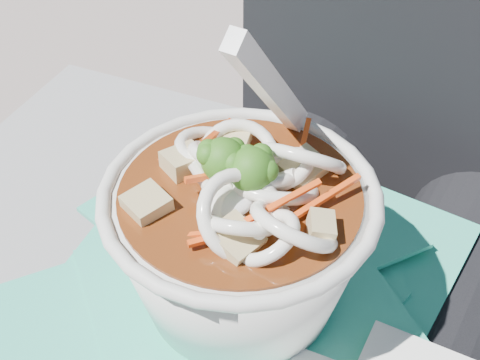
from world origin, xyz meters
The scene contains 3 objects.
person_body centered at (0.00, 0.09, 0.56)m, with size 0.34×0.94×1.00m.
plastic_bag centered at (-0.04, 0.00, 0.61)m, with size 0.32×0.38×0.02m.
udon_bowl centered at (-0.03, -0.01, 0.68)m, with size 0.22×0.22×0.21m.
Camera 1 is at (0.12, -0.26, 0.99)m, focal length 50.00 mm.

